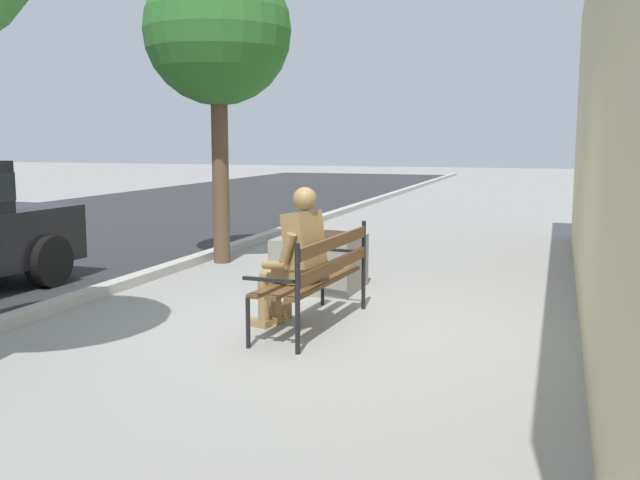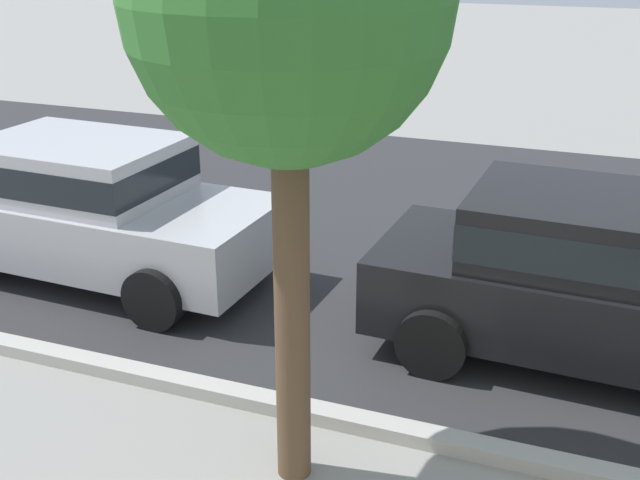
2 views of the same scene
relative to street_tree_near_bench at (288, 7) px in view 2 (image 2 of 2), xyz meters
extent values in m
cylinder|color=brown|center=(0.00, 0.00, -1.97)|extent=(0.24, 0.24, 2.64)
cube|color=#B7B7BC|center=(-3.43, 2.46, -2.67)|extent=(4.16, 1.86, 0.70)
cube|color=#B7B7BC|center=(-3.58, 2.47, -2.02)|extent=(2.19, 1.65, 0.60)
cube|color=black|center=(-3.58, 2.47, -2.02)|extent=(2.20, 1.66, 0.33)
cylinder|color=black|center=(-2.07, 3.26, -2.96)|extent=(0.65, 0.24, 0.64)
cylinder|color=black|center=(-2.13, 1.56, -2.96)|extent=(0.65, 0.24, 0.64)
cylinder|color=black|center=(-4.73, 3.37, -2.96)|extent=(0.65, 0.24, 0.64)
cube|color=black|center=(1.99, 2.46, -2.67)|extent=(4.16, 1.86, 0.70)
cube|color=black|center=(1.84, 2.47, -2.02)|extent=(2.19, 1.65, 0.60)
cube|color=black|center=(1.84, 2.47, -2.02)|extent=(2.20, 1.66, 0.33)
cylinder|color=black|center=(0.69, 3.37, -2.96)|extent=(0.65, 0.24, 0.64)
cylinder|color=black|center=(0.62, 1.67, -2.96)|extent=(0.65, 0.24, 0.64)
camera|label=1|loc=(-3.92, -4.34, -1.48)|focal=40.43mm
camera|label=2|loc=(1.84, -4.34, 0.44)|focal=44.04mm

